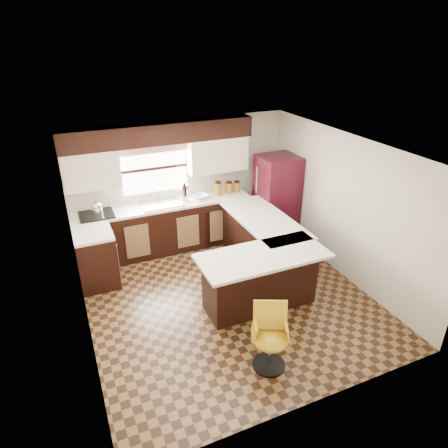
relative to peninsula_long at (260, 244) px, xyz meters
name	(u,v)px	position (x,y,z in m)	size (l,w,h in m)	color
floor	(228,297)	(-0.90, -0.62, -0.45)	(4.40, 4.40, 0.00)	#49301A
ceiling	(228,150)	(-0.90, -0.62, 1.95)	(4.40, 4.40, 0.00)	silver
wall_back	(181,182)	(-0.90, 1.58, 0.75)	(4.40, 4.40, 0.00)	beige
wall_front	(317,322)	(-0.90, -2.83, 0.75)	(4.40, 4.40, 0.00)	beige
wall_left	(77,260)	(-3.00, -0.62, 0.75)	(4.40, 4.40, 0.00)	beige
wall_right	(344,207)	(1.20, -0.62, 0.75)	(4.40, 4.40, 0.00)	beige
base_cab_back	(165,228)	(-1.35, 1.28, 0.00)	(3.30, 0.60, 0.90)	black
base_cab_left	(97,259)	(-2.70, 0.62, 0.00)	(0.60, 0.70, 0.90)	black
counter_back	(164,205)	(-1.35, 1.28, 0.47)	(3.30, 0.60, 0.04)	silver
counter_left	(92,234)	(-2.70, 0.62, 0.47)	(0.60, 0.70, 0.04)	silver
soffit	(160,133)	(-1.30, 1.40, 1.77)	(3.40, 0.35, 0.36)	black
upper_cab_left	(91,170)	(-2.52, 1.40, 1.27)	(0.94, 0.35, 0.64)	beige
upper_cab_right	(217,154)	(-0.22, 1.40, 1.27)	(1.14, 0.35, 0.64)	beige
window_pane	(155,168)	(-1.40, 1.56, 1.10)	(1.20, 0.02, 0.90)	white
valance	(153,148)	(-1.40, 1.52, 1.49)	(1.30, 0.06, 0.18)	#D19B93
sink	(161,204)	(-1.40, 1.25, 0.51)	(0.75, 0.45, 0.03)	#B2B2B7
dishwasher	(220,226)	(-0.35, 0.99, -0.02)	(0.58, 0.03, 0.78)	black
cooktop	(96,215)	(-2.55, 1.25, 0.51)	(0.58, 0.50, 0.03)	black
peninsula_long	(260,244)	(0.00, 0.00, 0.00)	(0.60, 1.95, 0.90)	black
peninsula_return	(260,280)	(-0.53, -0.97, 0.00)	(1.65, 0.60, 0.90)	black
counter_pen_long	(264,219)	(0.05, 0.00, 0.47)	(0.84, 1.95, 0.04)	silver
counter_pen_return	(263,256)	(-0.55, -1.06, 0.47)	(1.89, 0.84, 0.04)	silver
refrigerator	(276,198)	(0.82, 0.88, 0.40)	(0.73, 0.70, 1.70)	#3C0A16
bar_chair	(270,339)	(-1.00, -2.14, -0.02)	(0.46, 0.46, 0.86)	gold
kettle	(97,207)	(-2.52, 1.26, 0.65)	(0.19, 0.19, 0.25)	silver
percolator	(185,193)	(-0.94, 1.28, 0.65)	(0.13, 0.13, 0.32)	silver
mixing_bowl	(201,196)	(-0.62, 1.27, 0.53)	(0.28, 0.28, 0.07)	white
canister_large	(218,189)	(-0.25, 1.30, 0.61)	(0.14, 0.14, 0.24)	#8F6516
canister_med	(229,188)	(-0.02, 1.30, 0.60)	(0.14, 0.14, 0.21)	#8F6516
canister_small	(237,187)	(0.15, 1.30, 0.59)	(0.12, 0.12, 0.19)	#8F6516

